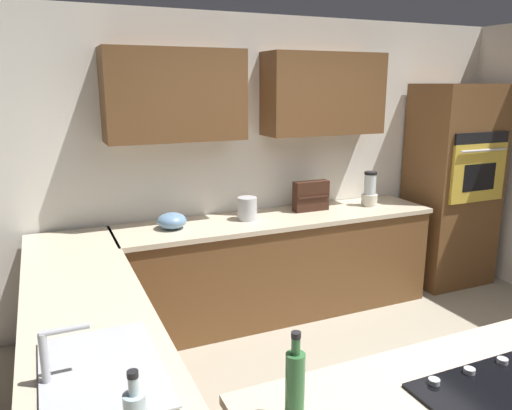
{
  "coord_description": "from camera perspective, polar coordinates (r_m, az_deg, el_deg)",
  "views": [
    {
      "loc": [
        1.96,
        2.0,
        2.02
      ],
      "look_at": [
        0.47,
        -1.4,
        1.11
      ],
      "focal_mm": 34.81,
      "sensor_mm": 36.0,
      "label": 1
    }
  ],
  "objects": [
    {
      "name": "countertop_side",
      "position": [
        2.8,
        -19.03,
        -11.1
      ],
      "size": [
        0.64,
        2.94,
        0.04
      ],
      "primitive_type": "cube",
      "color": "beige",
      "rests_on": "lower_cabinets_side"
    },
    {
      "name": "mixing_bowl",
      "position": [
        3.99,
        -9.65,
        -1.8
      ],
      "size": [
        0.23,
        0.23,
        0.13
      ],
      "primitive_type": "ellipsoid",
      "color": "#668CB2",
      "rests_on": "countertop_back"
    },
    {
      "name": "lower_cabinets_back",
      "position": [
        4.46,
        2.7,
        -7.18
      ],
      "size": [
        2.8,
        0.6,
        0.86
      ],
      "primitive_type": "cube",
      "color": "brown",
      "rests_on": "ground"
    },
    {
      "name": "spice_rack",
      "position": [
        4.51,
        6.32,
        1.04
      ],
      "size": [
        0.33,
        0.11,
        0.27
      ],
      "color": "#381E14",
      "rests_on": "countertop_back"
    },
    {
      "name": "lower_cabinets_side",
      "position": [
        3.01,
        -18.33,
        -18.92
      ],
      "size": [
        0.6,
        2.9,
        0.86
      ],
      "primitive_type": "cube",
      "color": "brown",
      "rests_on": "ground"
    },
    {
      "name": "blender",
      "position": [
        4.78,
        12.94,
        1.56
      ],
      "size": [
        0.15,
        0.15,
        0.33
      ],
      "color": "beige",
      "rests_on": "countertop_back"
    },
    {
      "name": "sink_unit",
      "position": [
        2.15,
        -17.56,
        -17.73
      ],
      "size": [
        0.46,
        0.7,
        0.23
      ],
      "color": "#515456",
      "rests_on": "countertop_side"
    },
    {
      "name": "countertop_back",
      "position": [
        4.32,
        2.77,
        -1.59
      ],
      "size": [
        2.84,
        0.64,
        0.04
      ],
      "primitive_type": "cube",
      "color": "beige",
      "rests_on": "lower_cabinets_back"
    },
    {
      "name": "wall_oven",
      "position": [
        5.42,
        21.61,
        2.08
      ],
      "size": [
        0.8,
        0.66,
        2.02
      ],
      "color": "brown",
      "rests_on": "ground"
    },
    {
      "name": "oil_bottle",
      "position": [
        1.78,
        4.51,
        -19.86
      ],
      "size": [
        0.07,
        0.07,
        0.33
      ],
      "color": "#336B38",
      "rests_on": "island_top"
    },
    {
      "name": "kettle",
      "position": [
        4.18,
        -1.01,
        -0.42
      ],
      "size": [
        0.16,
        0.16,
        0.19
      ],
      "primitive_type": "cylinder",
      "color": "#B7BABF",
      "rests_on": "countertop_back"
    },
    {
      "name": "wall_back",
      "position": [
        4.5,
        1.35,
        6.6
      ],
      "size": [
        6.0,
        0.44,
        2.6
      ],
      "color": "white",
      "rests_on": "ground"
    }
  ]
}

